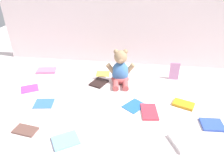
# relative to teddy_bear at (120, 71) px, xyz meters

# --- Properties ---
(ground_plane) EXTENTS (3.20, 3.20, 0.00)m
(ground_plane) POSITION_rel_teddy_bear_xyz_m (-0.04, -0.10, -0.09)
(ground_plane) COLOR silver
(backdrop_drape) EXTENTS (1.85, 0.03, 0.62)m
(backdrop_drape) POSITION_rel_teddy_bear_xyz_m (-0.04, 0.33, 0.22)
(backdrop_drape) COLOR silver
(backdrop_drape) RESTS_ON ground_plane
(teddy_bear) EXTENTS (0.20, 0.18, 0.24)m
(teddy_bear) POSITION_rel_teddy_bear_xyz_m (0.00, 0.00, 0.00)
(teddy_bear) COLOR #3F72B2
(teddy_bear) RESTS_ON ground_plane
(book_case_0) EXTENTS (0.15, 0.14, 0.01)m
(book_case_0) POSITION_rel_teddy_bear_xyz_m (-0.19, -0.58, -0.08)
(book_case_0) COLOR #72A9E4
(book_case_0) RESTS_ON ground_plane
(book_case_1) EXTENTS (0.10, 0.15, 0.01)m
(book_case_1) POSITION_rel_teddy_bear_xyz_m (0.19, -0.31, -0.08)
(book_case_1) COLOR #BF2F40
(book_case_1) RESTS_ON ground_plane
(book_case_2) EXTENTS (0.11, 0.09, 0.01)m
(book_case_2) POSITION_rel_teddy_bear_xyz_m (-0.14, 0.11, -0.08)
(book_case_2) COLOR yellow
(book_case_2) RESTS_ON ground_plane
(book_case_3) EXTENTS (0.07, 0.02, 0.12)m
(book_case_3) POSITION_rel_teddy_bear_xyz_m (0.37, 0.10, -0.03)
(book_case_3) COLOR #AA6F9A
(book_case_3) RESTS_ON ground_plane
(book_case_4) EXTENTS (0.15, 0.15, 0.01)m
(book_case_4) POSITION_rel_teddy_bear_xyz_m (0.11, -0.26, -0.08)
(book_case_4) COLOR #225FA3
(book_case_4) RESTS_ON ground_plane
(book_case_5) EXTENTS (0.14, 0.14, 0.01)m
(book_case_5) POSITION_rel_teddy_bear_xyz_m (-0.58, -0.16, -0.08)
(book_case_5) COLOR purple
(book_case_5) RESTS_ON ground_plane
(book_case_6) EXTENTS (0.11, 0.13, 0.02)m
(book_case_6) POSITION_rel_teddy_bear_xyz_m (0.33, -0.52, -0.08)
(book_case_6) COLOR silver
(book_case_6) RESTS_ON ground_plane
(book_case_7) EXTENTS (0.12, 0.08, 0.01)m
(book_case_7) POSITION_rel_teddy_bear_xyz_m (-0.41, -0.54, -0.08)
(book_case_7) COLOR brown
(book_case_7) RESTS_ON ground_plane
(book_case_8) EXTENTS (0.12, 0.11, 0.01)m
(book_case_8) POSITION_rel_teddy_bear_xyz_m (-0.42, -0.31, -0.08)
(book_case_8) COLOR #3267A7
(book_case_8) RESTS_ON ground_plane
(book_case_9) EXTENTS (0.13, 0.14, 0.01)m
(book_case_9) POSITION_rel_teddy_bear_xyz_m (-0.14, -0.03, -0.08)
(book_case_9) COLOR black
(book_case_9) RESTS_ON ground_plane
(book_case_10) EXTENTS (0.11, 0.10, 0.01)m
(book_case_10) POSITION_rel_teddy_bear_xyz_m (0.51, -0.37, -0.08)
(book_case_10) COLOR #2F4EB4
(book_case_10) RESTS_ON ground_plane
(book_case_11) EXTENTS (0.13, 0.11, 0.02)m
(book_case_11) POSITION_rel_teddy_bear_xyz_m (0.39, -0.21, -0.08)
(book_case_11) COLOR orange
(book_case_11) RESTS_ON ground_plane
(book_case_12) EXTENTS (0.15, 0.11, 0.02)m
(book_case_12) POSITION_rel_teddy_bear_xyz_m (-0.57, 0.09, -0.08)
(book_case_12) COLOR #C06698
(book_case_12) RESTS_ON ground_plane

